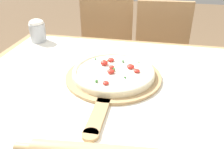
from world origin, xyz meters
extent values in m
cube|color=#A87F51|center=(0.00, 0.00, 0.74)|extent=(1.21, 0.97, 0.03)
cylinder|color=#A87F51|center=(-0.55, 0.43, 0.36)|extent=(0.06, 0.06, 0.73)
cylinder|color=#A87F51|center=(0.55, 0.43, 0.36)|extent=(0.06, 0.06, 0.73)
cube|color=white|center=(0.00, 0.00, 0.76)|extent=(1.13, 0.89, 0.00)
cylinder|color=tan|center=(-0.01, 0.05, 0.77)|extent=(0.38, 0.38, 0.01)
cube|color=tan|center=(-0.01, -0.20, 0.77)|extent=(0.04, 0.17, 0.01)
cylinder|color=tan|center=(-0.01, -0.29, 0.77)|extent=(0.05, 0.05, 0.01)
cylinder|color=beige|center=(-0.01, 0.05, 0.78)|extent=(0.33, 0.33, 0.02)
torus|color=beige|center=(-0.01, 0.05, 0.79)|extent=(0.33, 0.33, 0.02)
cylinder|color=white|center=(-0.01, 0.05, 0.79)|extent=(0.29, 0.29, 0.00)
ellipsoid|color=red|center=(-0.02, -0.05, 0.80)|extent=(0.02, 0.02, 0.01)
ellipsoid|color=red|center=(-0.02, 0.07, 0.80)|extent=(0.02, 0.02, 0.01)
ellipsoid|color=red|center=(0.05, 0.09, 0.80)|extent=(0.03, 0.03, 0.02)
ellipsoid|color=red|center=(-0.06, 0.09, 0.80)|extent=(0.03, 0.03, 0.02)
ellipsoid|color=red|center=(-0.02, 0.03, 0.80)|extent=(0.03, 0.03, 0.02)
ellipsoid|color=red|center=(-0.04, 0.13, 0.80)|extent=(0.03, 0.03, 0.01)
ellipsoid|color=red|center=(0.08, 0.06, 0.80)|extent=(0.03, 0.03, 0.01)
cube|color=#387533|center=(0.01, 0.13, 0.80)|extent=(0.01, 0.01, 0.01)
cube|color=#387533|center=(-0.05, 0.13, 0.80)|extent=(0.01, 0.01, 0.01)
cube|color=#387533|center=(-0.05, -0.05, 0.80)|extent=(0.01, 0.01, 0.01)
cube|color=#387533|center=(0.08, 0.14, 0.80)|extent=(0.00, 0.01, 0.01)
cube|color=#387533|center=(-0.11, 0.13, 0.80)|extent=(0.01, 0.00, 0.01)
cube|color=#387533|center=(-0.01, 0.05, 0.80)|extent=(0.01, 0.01, 0.01)
cube|color=#387533|center=(-0.01, 0.06, 0.80)|extent=(0.01, 0.01, 0.01)
cube|color=#387533|center=(0.04, 0.00, 0.80)|extent=(0.01, 0.01, 0.01)
cube|color=#387533|center=(-0.07, 0.12, 0.80)|extent=(0.01, 0.01, 0.01)
cube|color=#387533|center=(-0.05, 0.13, 0.80)|extent=(0.01, 0.01, 0.01)
cylinder|color=tan|center=(-0.16, -0.38, 0.79)|extent=(0.05, 0.03, 0.03)
cube|color=tan|center=(-0.21, 0.73, 0.44)|extent=(0.44, 0.44, 0.02)
cube|color=tan|center=(-0.23, 0.91, 0.67)|extent=(0.38, 0.08, 0.44)
cylinder|color=tan|center=(-0.35, 0.55, 0.21)|extent=(0.04, 0.04, 0.43)
cylinder|color=tan|center=(-0.03, 0.59, 0.21)|extent=(0.04, 0.04, 0.43)
cylinder|color=tan|center=(-0.39, 0.87, 0.21)|extent=(0.04, 0.04, 0.43)
cylinder|color=tan|center=(-0.07, 0.90, 0.21)|extent=(0.04, 0.04, 0.43)
cube|color=tan|center=(0.19, 0.73, 0.44)|extent=(0.42, 0.42, 0.02)
cube|color=tan|center=(0.18, 0.91, 0.67)|extent=(0.38, 0.06, 0.44)
cylinder|color=tan|center=(0.04, 0.56, 0.21)|extent=(0.04, 0.04, 0.43)
cylinder|color=tan|center=(0.36, 0.58, 0.21)|extent=(0.04, 0.04, 0.43)
cylinder|color=tan|center=(0.02, 0.88, 0.21)|extent=(0.04, 0.04, 0.43)
cylinder|color=tan|center=(0.34, 0.90, 0.21)|extent=(0.04, 0.04, 0.43)
cylinder|color=#B2B7BC|center=(-0.49, 0.36, 0.81)|extent=(0.08, 0.08, 0.09)
ellipsoid|color=white|center=(-0.49, 0.36, 0.87)|extent=(0.08, 0.08, 0.04)
camera|label=1|loc=(0.14, -0.76, 1.24)|focal=38.00mm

